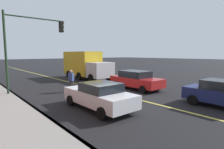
# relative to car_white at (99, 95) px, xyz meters

# --- Properties ---
(ground) EXTENTS (200.00, 200.00, 0.00)m
(ground) POSITION_rel_car_white_xyz_m (2.81, -3.11, -0.75)
(ground) COLOR black
(curb_edge) EXTENTS (80.00, 0.16, 0.15)m
(curb_edge) POSITION_rel_car_white_xyz_m (2.81, 2.81, -0.67)
(curb_edge) COLOR slate
(curb_edge) RESTS_ON ground
(lane_stripe_center) EXTENTS (80.00, 0.16, 0.01)m
(lane_stripe_center) POSITION_rel_car_white_xyz_m (2.81, -3.11, -0.74)
(lane_stripe_center) COLOR #D8CC4C
(lane_stripe_center) RESTS_ON ground
(car_white) EXTENTS (4.55, 2.04, 1.45)m
(car_white) POSITION_rel_car_white_xyz_m (0.00, 0.00, 0.00)
(car_white) COLOR silver
(car_white) RESTS_ON ground
(car_red) EXTENTS (4.69, 2.10, 1.55)m
(car_red) POSITION_rel_car_white_xyz_m (2.57, -5.78, 0.05)
(car_red) COLOR red
(car_red) RESTS_ON ground
(truck_yellow) EXTENTS (7.30, 2.61, 3.25)m
(truck_yellow) POSITION_rel_car_white_xyz_m (10.83, -5.91, 0.95)
(truck_yellow) COLOR silver
(truck_yellow) RESTS_ON ground
(pedestrian_with_backpack) EXTENTS (0.46, 0.45, 1.74)m
(pedestrian_with_backpack) POSITION_rel_car_white_xyz_m (4.98, -0.96, 0.28)
(pedestrian_with_backpack) COLOR #383838
(pedestrian_with_backpack) RESTS_ON ground
(traffic_light_mast) EXTENTS (0.28, 4.56, 5.98)m
(traffic_light_mast) POSITION_rel_car_white_xyz_m (6.77, 1.43, 3.38)
(traffic_light_mast) COLOR #1E3823
(traffic_light_mast) RESTS_ON ground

